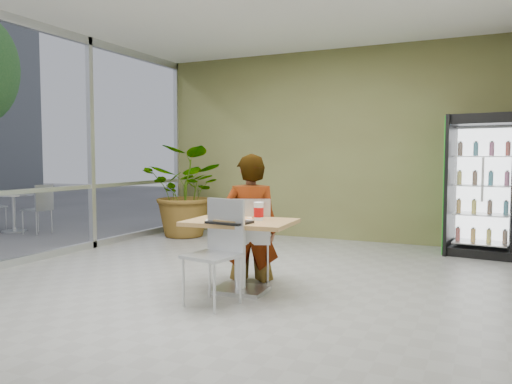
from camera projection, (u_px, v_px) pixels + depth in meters
ground at (230, 286)px, 5.41m from camera, size 7.00×7.00×0.00m
room_envelope at (229, 138)px, 5.30m from camera, size 6.00×7.00×3.20m
storefront_frame at (27, 142)px, 6.55m from camera, size 0.10×7.00×3.20m
dining_table at (240, 241)px, 5.14m from camera, size 1.12×0.82×0.75m
chair_far at (252, 233)px, 5.58m from camera, size 0.55×0.55×0.94m
chair_near at (219, 243)px, 4.75m from camera, size 0.52×0.52×1.00m
seated_woman at (250, 231)px, 5.63m from camera, size 0.75×0.63×1.73m
pizza_plate at (245, 218)px, 5.17m from camera, size 0.34×0.28×0.03m
soda_cup at (259, 211)px, 5.12m from camera, size 0.11×0.11×0.19m
napkin_stack at (214, 220)px, 5.04m from camera, size 0.18×0.18×0.02m
cafeteria_tray at (229, 222)px, 4.88m from camera, size 0.43×0.33×0.02m
beverage_fridge at (482, 185)px, 7.06m from camera, size 0.99×0.80×1.99m
potted_plant at (188, 191)px, 8.76m from camera, size 1.51×1.32×1.60m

